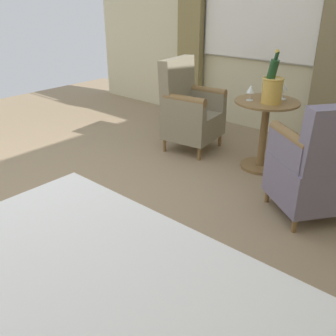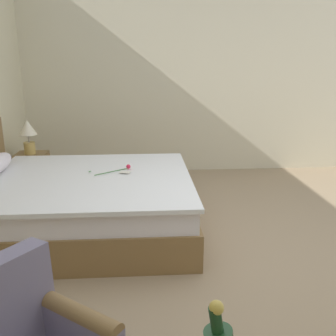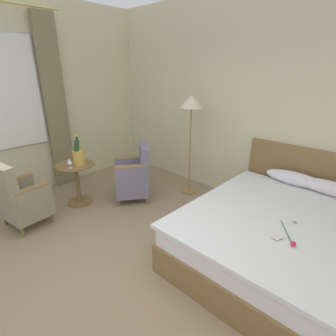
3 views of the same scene
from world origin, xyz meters
TOP-DOWN VIEW (x-y plane):
  - ground_plane at (0.00, 0.00)m, footprint 7.64×7.64m
  - wall_far_side at (3.13, 0.00)m, footprint 0.12×5.55m
  - bed at (0.88, 1.61)m, footprint 1.94×2.27m
  - nightstand at (2.10, 2.41)m, footprint 0.46×0.40m
  - bedside_lamp at (2.10, 2.41)m, footprint 0.22×0.22m

SIDE VIEW (x-z plane):
  - ground_plane at x=0.00m, z-range 0.00..0.00m
  - nightstand at x=2.10m, z-range 0.00..0.55m
  - bed at x=0.88m, z-range -0.22..0.86m
  - bedside_lamp at x=2.10m, z-range 0.60..1.06m
  - wall_far_side at x=3.13m, z-range 0.00..3.18m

